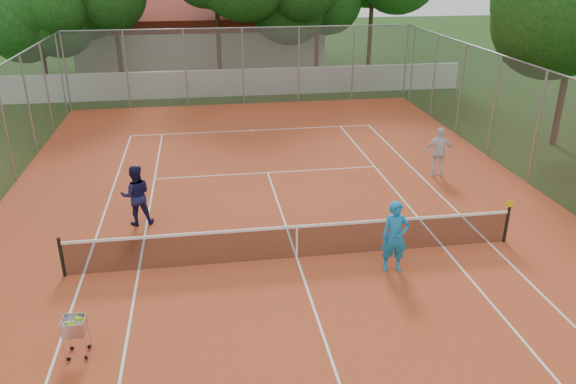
{
  "coord_description": "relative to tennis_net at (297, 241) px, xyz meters",
  "views": [
    {
      "loc": [
        -2.25,
        -12.91,
        7.5
      ],
      "look_at": [
        0.0,
        1.5,
        1.3
      ],
      "focal_mm": 35.0,
      "sensor_mm": 36.0,
      "label": 1
    }
  ],
  "objects": [
    {
      "name": "ground",
      "position": [
        0.0,
        0.0,
        -0.51
      ],
      "size": [
        120.0,
        120.0,
        0.0
      ],
      "primitive_type": "plane",
      "color": "#16350E",
      "rests_on": "ground"
    },
    {
      "name": "court_pad",
      "position": [
        0.0,
        0.0,
        -0.5
      ],
      "size": [
        18.0,
        34.0,
        0.02
      ],
      "primitive_type": "cube",
      "color": "#B24622",
      "rests_on": "ground"
    },
    {
      "name": "court_lines",
      "position": [
        0.0,
        0.0,
        -0.49
      ],
      "size": [
        10.98,
        23.78,
        0.01
      ],
      "primitive_type": "cube",
      "color": "white",
      "rests_on": "court_pad"
    },
    {
      "name": "tennis_net",
      "position": [
        0.0,
        0.0,
        0.0
      ],
      "size": [
        11.88,
        0.1,
        0.98
      ],
      "primitive_type": "cube",
      "color": "black",
      "rests_on": "court_pad"
    },
    {
      "name": "perimeter_fence",
      "position": [
        0.0,
        0.0,
        1.49
      ],
      "size": [
        18.0,
        34.0,
        4.0
      ],
      "primitive_type": "cube",
      "color": "slate",
      "rests_on": "ground"
    },
    {
      "name": "boundary_wall",
      "position": [
        0.0,
        19.0,
        0.24
      ],
      "size": [
        26.0,
        0.3,
        1.5
      ],
      "primitive_type": "cube",
      "color": "white",
      "rests_on": "ground"
    },
    {
      "name": "clubhouse",
      "position": [
        -2.0,
        29.0,
        1.69
      ],
      "size": [
        16.4,
        9.0,
        4.4
      ],
      "primitive_type": "cube",
      "color": "beige",
      "rests_on": "ground"
    },
    {
      "name": "tropical_trees",
      "position": [
        0.0,
        22.0,
        4.49
      ],
      "size": [
        29.0,
        19.0,
        10.0
      ],
      "primitive_type": "cube",
      "color": "#0D350D",
      "rests_on": "ground"
    },
    {
      "name": "player_near",
      "position": [
        2.33,
        -0.97,
        0.45
      ],
      "size": [
        0.74,
        0.54,
        1.89
      ],
      "primitive_type": "imported",
      "rotation": [
        0.0,
        0.0,
        -0.14
      ],
      "color": "#167FC0",
      "rests_on": "court_pad"
    },
    {
      "name": "player_far_left",
      "position": [
        -4.34,
        2.78,
        0.43
      ],
      "size": [
        0.98,
        0.81,
        1.85
      ],
      "primitive_type": "imported",
      "rotation": [
        0.0,
        0.0,
        3.27
      ],
      "color": "#181848",
      "rests_on": "court_pad"
    },
    {
      "name": "player_far_right",
      "position": [
        6.09,
        5.16,
        0.42
      ],
      "size": [
        1.14,
        0.68,
        1.82
      ],
      "primitive_type": "imported",
      "rotation": [
        0.0,
        0.0,
        2.91
      ],
      "color": "silver",
      "rests_on": "court_pad"
    },
    {
      "name": "ball_hopper",
      "position": [
        -5.01,
        -3.21,
        -0.02
      ],
      "size": [
        0.59,
        0.59,
        0.95
      ],
      "primitive_type": "cube",
      "rotation": [
        0.0,
        0.0,
        0.36
      ],
      "color": "#BBBAC2",
      "rests_on": "court_pad"
    }
  ]
}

